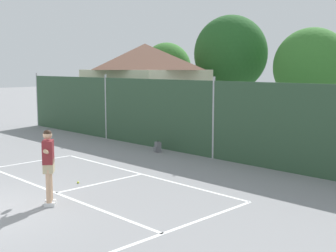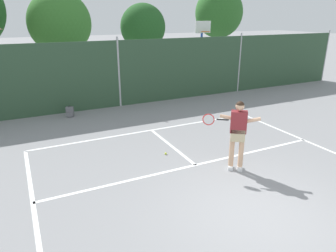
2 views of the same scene
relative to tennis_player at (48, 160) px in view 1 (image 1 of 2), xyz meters
The scene contains 6 objects.
chainlink_fence 7.23m from the tennis_player, 96.45° to the left, with size 26.09×0.09×3.00m.
clubhouse_building 15.19m from the tennis_player, 129.50° to the left, with size 6.50×5.27×4.65m.
treeline_backdrop 16.50m from the tennis_player, 96.58° to the left, with size 26.79×4.08×6.40m.
tennis_player is the anchor object (origin of this frame).
tennis_ball 2.31m from the tennis_player, 127.49° to the left, with size 0.07×0.07×0.07m, color #CCE033.
backpack_grey 7.30m from the tennis_player, 115.47° to the left, with size 0.32×0.31×0.46m.
Camera 1 is at (10.31, -3.49, 3.34)m, focal length 47.62 mm.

